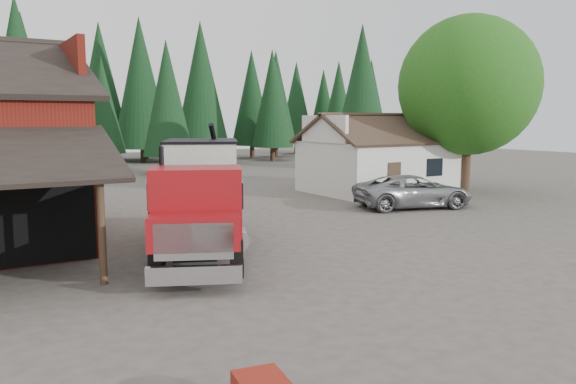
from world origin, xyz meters
TOP-DOWN VIEW (x-y plane):
  - ground at (0.00, 0.00)m, footprint 120.00×120.00m
  - farmhouse at (13.00, 13.00)m, footprint 8.60×6.42m
  - deciduous_tree at (17.01, 9.97)m, footprint 8.00×8.00m
  - conifer_backdrop at (0.00, 42.00)m, footprint 76.00×16.00m
  - near_pine_b at (6.00, 30.00)m, footprint 3.96×3.96m
  - near_pine_c at (22.00, 26.00)m, footprint 4.84×4.84m
  - near_pine_d at (-4.00, 34.00)m, footprint 5.28×5.28m
  - feed_truck at (-2.05, 4.02)m, footprint 6.06×9.40m
  - silver_car at (10.40, 7.36)m, footprint 6.27×4.18m

SIDE VIEW (x-z plane):
  - ground at x=0.00m, z-range 0.00..0.00m
  - conifer_backdrop at x=0.00m, z-range -8.00..8.00m
  - silver_car at x=10.40m, z-range 0.00..1.60m
  - farmhouse at x=13.00m, z-range -0.66..3.99m
  - feed_truck at x=-2.05m, z-range -0.14..4.03m
  - near_pine_b at x=6.00m, z-range 0.69..11.09m
  - deciduous_tree at x=17.01m, z-range 0.81..11.01m
  - near_pine_c at x=22.00m, z-range 0.69..13.09m
  - near_pine_d at x=-4.00m, z-range 0.69..14.09m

